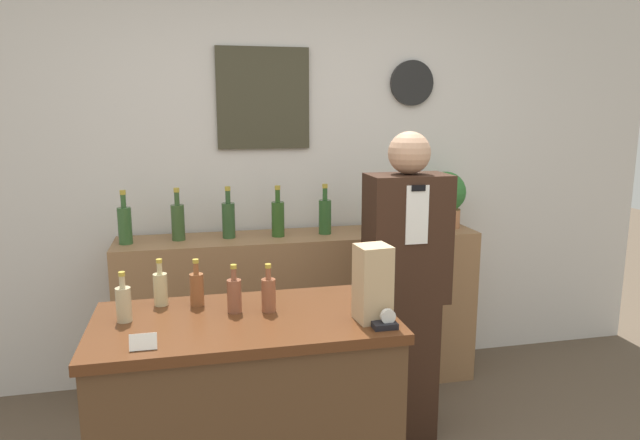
{
  "coord_description": "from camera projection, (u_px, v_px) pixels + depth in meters",
  "views": [
    {
      "loc": [
        -0.56,
        -1.57,
        1.72
      ],
      "look_at": [
        0.05,
        1.13,
        1.18
      ],
      "focal_mm": 32.0,
      "sensor_mm": 36.0,
      "label": 1
    }
  ],
  "objects": [
    {
      "name": "back_wall",
      "position": [
        283.0,
        167.0,
        3.61
      ],
      "size": [
        5.2,
        0.09,
        2.7
      ],
      "color": "silver",
      "rests_on": "ground_plane"
    },
    {
      "name": "back_shelf",
      "position": [
        302.0,
        311.0,
        3.54
      ],
      "size": [
        2.18,
        0.4,
        0.97
      ],
      "color": "#8E6642",
      "rests_on": "ground_plane"
    },
    {
      "name": "display_counter",
      "position": [
        247.0,
        427.0,
        2.29
      ],
      "size": [
        1.16,
        0.61,
        0.93
      ],
      "color": "#4C331E",
      "rests_on": "ground_plane"
    },
    {
      "name": "shopkeeper",
      "position": [
        405.0,
        290.0,
        2.94
      ],
      "size": [
        0.41,
        0.26,
        1.61
      ],
      "color": "#331E14",
      "rests_on": "ground_plane"
    },
    {
      "name": "potted_plant",
      "position": [
        445.0,
        197.0,
        3.65
      ],
      "size": [
        0.26,
        0.26,
        0.36
      ],
      "color": "#B27047",
      "rests_on": "back_shelf"
    },
    {
      "name": "paper_bag",
      "position": [
        373.0,
        283.0,
        2.15
      ],
      "size": [
        0.14,
        0.13,
        0.29
      ],
      "color": "tan",
      "rests_on": "display_counter"
    },
    {
      "name": "tape_dispenser",
      "position": [
        386.0,
        322.0,
        2.09
      ],
      "size": [
        0.09,
        0.06,
        0.07
      ],
      "color": "black",
      "rests_on": "display_counter"
    },
    {
      "name": "price_card_left",
      "position": [
        143.0,
        342.0,
        1.9
      ],
      "size": [
        0.09,
        0.02,
        0.06
      ],
      "color": "white",
      "rests_on": "display_counter"
    },
    {
      "name": "counter_bottle_0",
      "position": [
        124.0,
        303.0,
        2.15
      ],
      "size": [
        0.06,
        0.06,
        0.19
      ],
      "color": "tan",
      "rests_on": "display_counter"
    },
    {
      "name": "counter_bottle_1",
      "position": [
        161.0,
        288.0,
        2.33
      ],
      "size": [
        0.06,
        0.06,
        0.19
      ],
      "color": "tan",
      "rests_on": "display_counter"
    },
    {
      "name": "counter_bottle_2",
      "position": [
        197.0,
        288.0,
        2.33
      ],
      "size": [
        0.06,
        0.06,
        0.19
      ],
      "color": "brown",
      "rests_on": "display_counter"
    },
    {
      "name": "counter_bottle_3",
      "position": [
        234.0,
        294.0,
        2.25
      ],
      "size": [
        0.06,
        0.06,
        0.19
      ],
      "color": "brown",
      "rests_on": "display_counter"
    },
    {
      "name": "counter_bottle_4",
      "position": [
        269.0,
        294.0,
        2.26
      ],
      "size": [
        0.06,
        0.06,
        0.19
      ],
      "color": "brown",
      "rests_on": "display_counter"
    },
    {
      "name": "shelf_bottle_0",
      "position": [
        125.0,
        224.0,
        3.2
      ],
      "size": [
        0.08,
        0.08,
        0.31
      ],
      "color": "#2F562A",
      "rests_on": "back_shelf"
    },
    {
      "name": "shelf_bottle_1",
      "position": [
        178.0,
        221.0,
        3.29
      ],
      "size": [
        0.08,
        0.08,
        0.31
      ],
      "color": "#334F27",
      "rests_on": "back_shelf"
    },
    {
      "name": "shelf_bottle_2",
      "position": [
        229.0,
        219.0,
        3.35
      ],
      "size": [
        0.08,
        0.08,
        0.31
      ],
      "color": "#2C4D28",
      "rests_on": "back_shelf"
    },
    {
      "name": "shelf_bottle_3",
      "position": [
        278.0,
        217.0,
        3.39
      ],
      "size": [
        0.08,
        0.08,
        0.31
      ],
      "color": "#2B501E",
      "rests_on": "back_shelf"
    },
    {
      "name": "shelf_bottle_4",
      "position": [
        325.0,
        215.0,
        3.46
      ],
      "size": [
        0.08,
        0.08,
        0.31
      ],
      "color": "#295326",
      "rests_on": "back_shelf"
    },
    {
      "name": "shelf_bottle_5",
      "position": [
        370.0,
        213.0,
        3.53
      ],
      "size": [
        0.08,
        0.08,
        0.31
      ],
      "color": "#304B24",
      "rests_on": "back_shelf"
    },
    {
      "name": "shelf_bottle_6",
      "position": [
        415.0,
        212.0,
        3.57
      ],
      "size": [
        0.08,
        0.08,
        0.31
      ],
      "color": "#275025",
      "rests_on": "back_shelf"
    }
  ]
}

